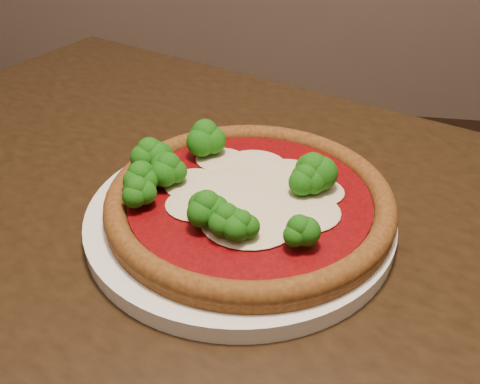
# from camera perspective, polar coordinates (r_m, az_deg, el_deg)

# --- Properties ---
(dining_table) EXTENTS (1.47, 1.23, 0.75)m
(dining_table) POSITION_cam_1_polar(r_m,az_deg,el_deg) (0.56, 2.42, -16.23)
(dining_table) COLOR black
(dining_table) RESTS_ON floor
(plate) EXTENTS (0.31, 0.31, 0.02)m
(plate) POSITION_cam_1_polar(r_m,az_deg,el_deg) (0.55, 0.00, -2.67)
(plate) COLOR white
(plate) RESTS_ON dining_table
(pizza) EXTENTS (0.29, 0.29, 0.06)m
(pizza) POSITION_cam_1_polar(r_m,az_deg,el_deg) (0.54, 0.35, -0.28)
(pizza) COLOR brown
(pizza) RESTS_ON plate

